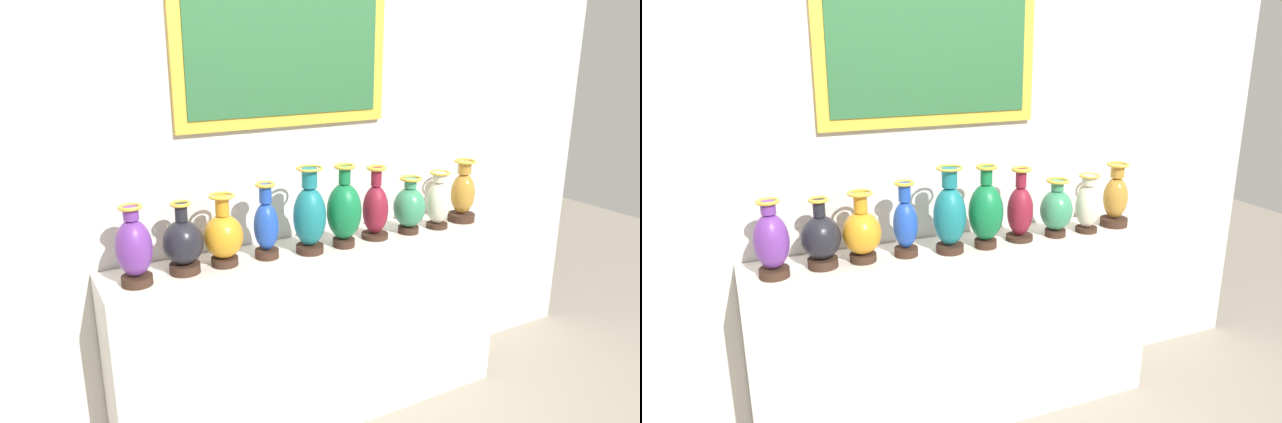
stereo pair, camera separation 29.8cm
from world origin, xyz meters
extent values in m
plane|color=gray|center=(0.00, 0.00, 0.00)|extent=(10.27, 10.27, 0.00)
cube|color=silver|center=(0.00, 0.00, 0.51)|extent=(2.22, 0.38, 1.03)
cube|color=silver|center=(0.00, 0.25, 1.42)|extent=(4.27, 0.10, 2.85)
cube|color=gold|center=(-0.09, 0.18, 2.01)|extent=(1.16, 0.03, 0.74)
cube|color=#296135|center=(-0.09, 0.16, 2.01)|extent=(1.04, 0.01, 0.62)
cylinder|color=#382319|center=(-0.94, -0.04, 1.05)|extent=(0.14, 0.14, 0.04)
ellipsoid|color=#6B3393|center=(-0.94, -0.04, 1.20)|extent=(0.16, 0.16, 0.26)
cylinder|color=#6B3393|center=(-0.94, -0.04, 1.36)|extent=(0.07, 0.07, 0.06)
torus|color=gold|center=(-0.94, -0.04, 1.38)|extent=(0.10, 0.10, 0.02)
cylinder|color=#382319|center=(-0.72, -0.01, 1.05)|extent=(0.14, 0.14, 0.04)
ellipsoid|color=black|center=(-0.72, -0.01, 1.18)|extent=(0.19, 0.19, 0.21)
cylinder|color=black|center=(-0.72, -0.01, 1.32)|extent=(0.06, 0.06, 0.08)
torus|color=gold|center=(-0.72, -0.01, 1.36)|extent=(0.09, 0.09, 0.02)
cylinder|color=#382319|center=(-0.53, -0.01, 1.05)|extent=(0.13, 0.13, 0.04)
ellipsoid|color=orange|center=(-0.53, -0.01, 1.17)|extent=(0.19, 0.19, 0.21)
cylinder|color=orange|center=(-0.53, -0.01, 1.32)|extent=(0.06, 0.06, 0.09)
torus|color=gold|center=(-0.53, -0.01, 1.37)|extent=(0.12, 0.12, 0.01)
cylinder|color=#382319|center=(-0.31, -0.02, 1.05)|extent=(0.12, 0.12, 0.04)
ellipsoid|color=#1E47B2|center=(-0.31, -0.02, 1.19)|extent=(0.12, 0.12, 0.24)
cylinder|color=#1E47B2|center=(-0.31, -0.02, 1.35)|extent=(0.06, 0.06, 0.09)
torus|color=gold|center=(-0.31, -0.02, 1.40)|extent=(0.10, 0.10, 0.02)
cylinder|color=#382319|center=(-0.09, -0.06, 1.05)|extent=(0.14, 0.14, 0.04)
ellipsoid|color=#19727A|center=(-0.09, -0.06, 1.22)|extent=(0.16, 0.16, 0.30)
cylinder|color=#19727A|center=(-0.09, -0.06, 1.41)|extent=(0.08, 0.08, 0.10)
torus|color=gold|center=(-0.09, -0.06, 1.46)|extent=(0.13, 0.13, 0.01)
cylinder|color=#382319|center=(0.10, -0.07, 1.05)|extent=(0.12, 0.12, 0.04)
ellipsoid|color=#14723D|center=(0.10, -0.07, 1.22)|extent=(0.18, 0.18, 0.29)
cylinder|color=#14723D|center=(0.10, -0.07, 1.41)|extent=(0.06, 0.06, 0.09)
torus|color=gold|center=(0.10, -0.07, 1.45)|extent=(0.11, 0.11, 0.02)
cylinder|color=#382319|center=(0.32, -0.04, 1.04)|extent=(0.15, 0.15, 0.03)
ellipsoid|color=maroon|center=(0.32, -0.04, 1.19)|extent=(0.14, 0.14, 0.26)
cylinder|color=maroon|center=(0.32, -0.04, 1.37)|extent=(0.06, 0.06, 0.10)
torus|color=gold|center=(0.32, -0.04, 1.41)|extent=(0.11, 0.11, 0.02)
cylinder|color=#382319|center=(0.53, -0.06, 1.05)|extent=(0.11, 0.11, 0.04)
ellipsoid|color=#388C60|center=(0.53, -0.06, 1.17)|extent=(0.18, 0.18, 0.22)
cylinder|color=#388C60|center=(0.53, -0.06, 1.31)|extent=(0.07, 0.07, 0.05)
torus|color=gold|center=(0.53, -0.06, 1.34)|extent=(0.12, 0.12, 0.02)
cylinder|color=#382319|center=(0.73, -0.07, 1.04)|extent=(0.12, 0.12, 0.03)
ellipsoid|color=beige|center=(0.73, -0.07, 1.18)|extent=(0.14, 0.14, 0.24)
cylinder|color=beige|center=(0.73, -0.07, 1.32)|extent=(0.08, 0.08, 0.05)
torus|color=gold|center=(0.73, -0.07, 1.35)|extent=(0.12, 0.12, 0.01)
cylinder|color=#382319|center=(0.94, -0.04, 1.05)|extent=(0.16, 0.16, 0.04)
ellipsoid|color=#B27F2D|center=(0.94, -0.04, 1.19)|extent=(0.14, 0.14, 0.24)
cylinder|color=#B27F2D|center=(0.94, -0.04, 1.35)|extent=(0.08, 0.08, 0.07)
torus|color=gold|center=(0.94, -0.04, 1.39)|extent=(0.13, 0.13, 0.01)
camera|label=1|loc=(-1.40, -2.49, 2.08)|focal=32.62mm
camera|label=2|loc=(-1.13, -2.62, 2.08)|focal=32.62mm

